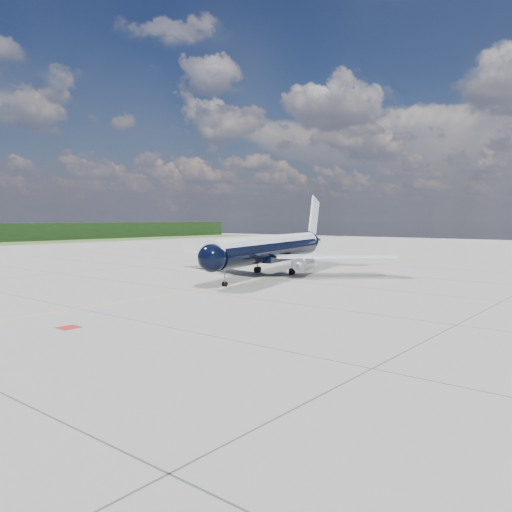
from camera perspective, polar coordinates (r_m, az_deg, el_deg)
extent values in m
plane|color=gray|center=(74.35, 4.11, -2.29)|extent=(320.00, 320.00, 0.00)
cube|color=#FFB50D|center=(70.34, 1.77, -2.65)|extent=(0.16, 160.00, 0.01)
cube|color=maroon|center=(41.88, -20.60, -7.65)|extent=(1.60, 1.60, 0.01)
cylinder|color=black|center=(75.85, 1.74, 0.74)|extent=(11.97, 34.27, 3.45)
sphere|color=black|center=(59.57, -5.05, -0.23)|extent=(4.20, 4.20, 3.45)
cone|color=black|center=(95.82, 6.71, 1.77)|extent=(4.93, 7.02, 3.45)
cylinder|color=white|center=(75.80, 1.75, 1.39)|extent=(11.68, 35.84, 2.69)
cube|color=black|center=(59.38, -5.14, 0.24)|extent=(2.38, 1.60, 0.50)
cube|color=white|center=(81.27, -4.09, 0.38)|extent=(18.01, 8.49, 0.29)
cube|color=white|center=(74.05, 8.97, -0.03)|extent=(15.93, 15.12, 0.29)
cube|color=black|center=(75.94, 1.74, -0.22)|extent=(5.96, 9.75, 0.91)
cylinder|color=#ADADB4|center=(76.85, -2.85, -0.61)|extent=(3.01, 4.55, 2.03)
cylinder|color=#ADADB4|center=(72.19, 5.50, -0.94)|extent=(3.01, 4.55, 2.03)
sphere|color=gray|center=(75.17, -3.51, -0.72)|extent=(1.22, 1.22, 1.00)
sphere|color=gray|center=(70.40, 4.99, -1.07)|extent=(1.22, 1.22, 1.00)
cube|color=white|center=(76.96, -2.78, -0.10)|extent=(0.92, 2.86, 1.00)
cube|color=white|center=(72.31, 5.55, -0.39)|extent=(0.92, 2.86, 1.00)
cube|color=white|center=(95.30, 6.65, 4.54)|extent=(1.72, 5.65, 7.74)
cube|color=white|center=(95.79, 6.71, 2.20)|extent=(12.16, 5.76, 0.20)
cylinder|color=gray|center=(62.60, -3.60, -2.47)|extent=(0.20, 0.20, 1.91)
cylinder|color=black|center=(62.79, -3.74, -3.20)|extent=(0.32, 0.66, 0.64)
cylinder|color=black|center=(62.62, -3.45, -3.22)|extent=(0.32, 0.66, 0.64)
cylinder|color=gray|center=(78.45, 0.17, -1.04)|extent=(0.29, 0.29, 1.73)
cylinder|color=gray|center=(76.25, 4.15, -1.20)|extent=(0.29, 0.29, 1.73)
cylinder|color=black|center=(78.07, 0.02, -1.60)|extent=(0.65, 1.07, 1.00)
cylinder|color=black|center=(78.98, 0.32, -1.53)|extent=(0.65, 1.07, 1.00)
cylinder|color=black|center=(75.85, 4.02, -1.78)|extent=(0.65, 1.07, 1.00)
cylinder|color=black|center=(76.78, 4.28, -1.71)|extent=(0.65, 1.07, 1.00)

